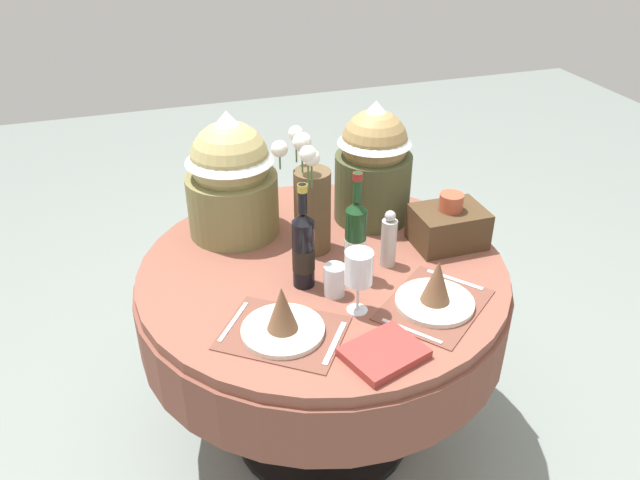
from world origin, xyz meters
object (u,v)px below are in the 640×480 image
object	(u,v)px
tumbler_near_left	(334,280)
gift_tub_back_left	(231,171)
place_setting_right	(436,293)
pepper_mill	(389,240)
place_setting_left	(282,320)
wine_glass_right	(359,269)
book_on_table	(384,353)
wine_bottle_centre	(355,240)
dining_table	(323,302)
gift_tub_back_right	(374,158)
woven_basket_side_right	(448,225)
wine_bottle_left	(303,249)
flower_vase	(311,202)

from	to	relation	value
tumbler_near_left	gift_tub_back_left	xyz separation A→B (m)	(-0.22, 0.49, 0.19)
place_setting_right	pepper_mill	size ratio (longest dim) A/B	2.12
place_setting_left	wine_glass_right	distance (m)	0.26
book_on_table	wine_glass_right	bearing A→B (deg)	70.37
place_setting_left	place_setting_right	bearing A→B (deg)	-1.58
place_setting_left	wine_bottle_centre	bearing A→B (deg)	35.11
dining_table	wine_bottle_centre	bearing A→B (deg)	-51.63
wine_bottle_centre	gift_tub_back_right	bearing A→B (deg)	60.42
gift_tub_back_right	place_setting_left	bearing A→B (deg)	-131.46
tumbler_near_left	woven_basket_side_right	distance (m)	0.51
dining_table	woven_basket_side_right	size ratio (longest dim) A/B	5.15
place_setting_left	wine_glass_right	bearing A→B (deg)	8.33
tumbler_near_left	pepper_mill	xyz separation A→B (m)	(0.22, 0.11, 0.04)
place_setting_left	gift_tub_back_right	size ratio (longest dim) A/B	0.94
wine_bottle_centre	book_on_table	size ratio (longest dim) A/B	1.78
wine_glass_right	gift_tub_back_left	xyz separation A→B (m)	(-0.25, 0.59, 0.09)
dining_table	wine_glass_right	xyz separation A→B (m)	(0.02, -0.27, 0.30)
pepper_mill	woven_basket_side_right	xyz separation A→B (m)	(0.25, 0.06, -0.02)
dining_table	woven_basket_side_right	bearing A→B (deg)	0.20
gift_tub_back_left	gift_tub_back_right	xyz separation A→B (m)	(0.51, -0.06, 0.00)
dining_table	pepper_mill	distance (m)	0.33
woven_basket_side_right	gift_tub_back_right	bearing A→B (deg)	125.23
tumbler_near_left	gift_tub_back_left	distance (m)	0.56
place_setting_right	wine_bottle_left	size ratio (longest dim) A/B	1.21
wine_glass_right	place_setting_left	bearing A→B (deg)	-171.67
place_setting_right	pepper_mill	bearing A→B (deg)	100.14
dining_table	tumbler_near_left	bearing A→B (deg)	-95.95
book_on_table	woven_basket_side_right	distance (m)	0.66
dining_table	gift_tub_back_right	size ratio (longest dim) A/B	2.75
flower_vase	woven_basket_side_right	bearing A→B (deg)	-13.23
flower_vase	wine_glass_right	distance (m)	0.38
pepper_mill	gift_tub_back_right	bearing A→B (deg)	77.57
dining_table	gift_tub_back_right	world-z (taller)	gift_tub_back_right
flower_vase	wine_glass_right	world-z (taller)	flower_vase
wine_bottle_centre	gift_tub_back_right	size ratio (longest dim) A/B	0.81
dining_table	place_setting_left	xyz separation A→B (m)	(-0.22, -0.30, 0.20)
place_setting_right	wine_glass_right	distance (m)	0.26
dining_table	flower_vase	size ratio (longest dim) A/B	2.89
place_setting_right	book_on_table	size ratio (longest dim) A/B	2.06
tumbler_near_left	book_on_table	xyz separation A→B (m)	(0.03, -0.32, -0.04)
flower_vase	place_setting_right	bearing A→B (deg)	-59.01
gift_tub_back_left	gift_tub_back_right	size ratio (longest dim) A/B	1.00
place_setting_right	gift_tub_back_right	size ratio (longest dim) A/B	0.94
dining_table	gift_tub_back_right	distance (m)	0.55
tumbler_near_left	place_setting_right	bearing A→B (deg)	-29.09
pepper_mill	wine_bottle_centre	bearing A→B (deg)	-165.22
gift_tub_back_right	woven_basket_side_right	size ratio (longest dim) A/B	1.87
woven_basket_side_right	gift_tub_back_left	bearing A→B (deg)	155.42
dining_table	wine_bottle_centre	xyz separation A→B (m)	(0.08, -0.10, 0.29)
book_on_table	gift_tub_back_right	distance (m)	0.82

